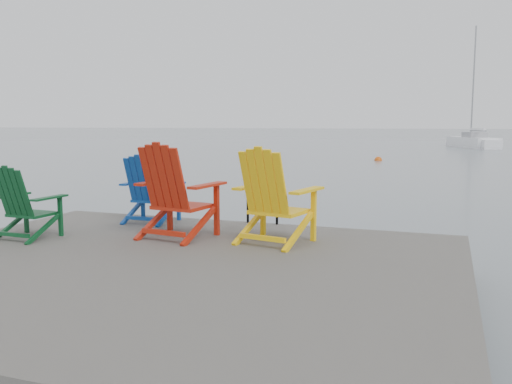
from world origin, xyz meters
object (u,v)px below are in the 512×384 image
(chair_blue, at_px, (149,189))
(buoy_b, at_px, (378,160))
(chair_red, at_px, (175,191))
(chair_yellow, at_px, (273,196))
(handrail, at_px, (262,186))
(chair_green, at_px, (25,203))
(sailboat_near, at_px, (472,143))

(chair_blue, distance_m, buoy_b, 22.00)
(chair_red, relative_size, chair_yellow, 1.03)
(handrail, height_order, chair_red, chair_red)
(chair_yellow, height_order, buoy_b, chair_yellow)
(chair_red, distance_m, chair_yellow, 1.24)
(handrail, distance_m, chair_yellow, 1.30)
(chair_red, height_order, chair_yellow, chair_red)
(chair_blue, bearing_deg, handrail, 17.03)
(chair_red, relative_size, buoy_b, 2.87)
(handrail, height_order, chair_green, handrail)
(chair_green, distance_m, buoy_b, 23.52)
(chair_green, distance_m, chair_red, 1.85)
(handrail, bearing_deg, chair_blue, -162.91)
(chair_green, bearing_deg, sailboat_near, 83.14)
(chair_red, height_order, sailboat_near, sailboat_near)
(handrail, relative_size, sailboat_near, 0.09)
(handrail, bearing_deg, chair_red, -118.33)
(chair_green, xyz_separation_m, chair_yellow, (2.96, 0.78, 0.12))
(chair_yellow, distance_m, buoy_b, 22.75)
(handrail, distance_m, chair_green, 3.12)
(chair_yellow, relative_size, buoy_b, 2.78)
(handrail, bearing_deg, buoy_b, 92.59)
(chair_blue, height_order, chair_red, chair_red)
(chair_green, height_order, buoy_b, chair_green)
(chair_yellow, bearing_deg, buoy_b, 105.36)
(buoy_b, bearing_deg, chair_green, -93.54)
(chair_blue, height_order, buoy_b, chair_blue)
(chair_blue, xyz_separation_m, buoy_b, (0.58, 21.97, -0.99))
(sailboat_near, bearing_deg, buoy_b, -124.50)
(buoy_b, bearing_deg, chair_red, -89.31)
(chair_blue, bearing_deg, chair_yellow, -18.61)
(chair_blue, bearing_deg, chair_red, -43.83)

